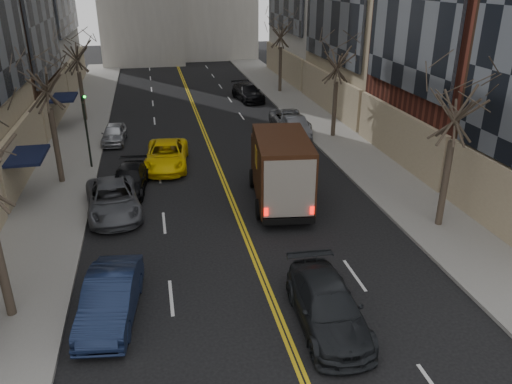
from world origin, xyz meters
TOP-DOWN VIEW (x-y plane):
  - sidewalk_left at (-9.00, 27.00)m, footprint 4.00×66.00m
  - sidewalk_right at (9.00, 27.00)m, footprint 4.00×66.00m
  - tree_lf_mid at (-8.80, 20.00)m, footprint 3.20×3.20m
  - tree_lf_far at (-8.80, 33.00)m, footprint 3.20×3.20m
  - tree_rt_near at (8.80, 11.00)m, footprint 3.20×3.20m
  - tree_rt_mid at (8.80, 25.00)m, footprint 3.20×3.20m
  - tree_rt_far at (8.80, 40.00)m, footprint 3.20×3.20m
  - traffic_signal at (-7.39, 22.00)m, footprint 0.29×0.26m
  - ups_truck at (2.36, 15.10)m, footprint 3.31×6.83m
  - observer_sedan at (1.46, 5.44)m, footprint 2.23×5.04m
  - taxi at (-3.00, 21.44)m, footprint 2.98×5.50m
  - pedestrian at (2.33, 13.11)m, footprint 0.49×0.70m
  - parked_lf_b at (-5.49, 7.33)m, footprint 2.18×4.74m
  - parked_lf_c at (-5.80, 15.55)m, footprint 2.99×5.45m
  - parked_lf_d at (-5.10, 18.21)m, footprint 2.28×4.56m
  - parked_lf_e at (-6.30, 26.96)m, footprint 1.79×3.84m
  - parked_rt_a at (6.30, 25.93)m, footprint 1.47×4.08m
  - parked_rt_b at (6.30, 27.37)m, footprint 2.50×5.15m
  - parked_rt_c at (5.10, 37.43)m, footprint 2.64×5.18m

SIDE VIEW (x-z plane):
  - sidewalk_left at x=-9.00m, z-range 0.00..0.15m
  - sidewalk_right at x=9.00m, z-range 0.00..0.15m
  - parked_lf_d at x=-5.10m, z-range 0.00..1.27m
  - parked_lf_e at x=-6.30m, z-range 0.00..1.27m
  - parked_rt_a at x=6.30m, z-range 0.00..1.34m
  - parked_rt_b at x=6.30m, z-range 0.00..1.41m
  - observer_sedan at x=1.46m, z-range 0.00..1.44m
  - parked_rt_c at x=5.10m, z-range 0.00..1.44m
  - parked_lf_c at x=-5.80m, z-range 0.00..1.45m
  - taxi at x=-3.00m, z-range 0.00..1.47m
  - parked_lf_b at x=-5.49m, z-range 0.00..1.51m
  - pedestrian at x=2.33m, z-range 0.00..1.82m
  - ups_truck at x=2.36m, z-range 0.01..3.62m
  - traffic_signal at x=-7.39m, z-range 0.47..5.17m
  - tree_lf_far at x=-8.80m, z-range 1.97..10.08m
  - tree_rt_mid at x=8.80m, z-range 2.01..10.33m
  - tree_rt_near at x=8.80m, z-range 2.10..10.81m
  - tree_lf_mid at x=-8.80m, z-range 2.14..11.05m
  - tree_rt_far at x=8.80m, z-range 2.19..11.29m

